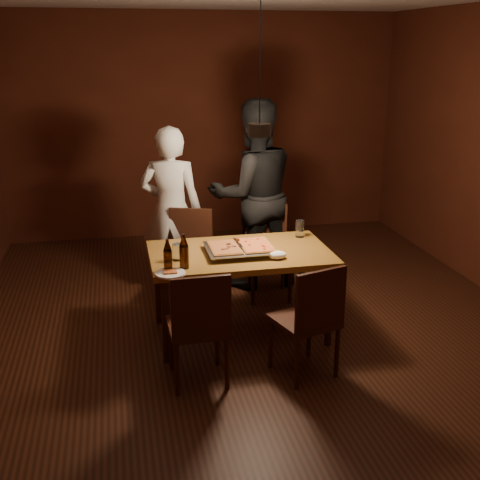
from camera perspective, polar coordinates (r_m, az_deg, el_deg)
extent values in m
plane|color=#3C1C10|center=(5.35, 1.66, -8.52)|extent=(6.00, 6.00, 0.00)
plane|color=#4E1E11|center=(7.80, -3.47, 10.67)|extent=(5.00, 0.00, 5.00)
plane|color=#4E1E11|center=(2.24, 20.48, -9.42)|extent=(5.00, 0.00, 5.00)
cube|color=#9C6927|center=(5.02, 0.00, -1.36)|extent=(1.50, 0.90, 0.05)
cylinder|color=#38190F|center=(4.74, -7.09, -7.64)|extent=(0.06, 0.06, 0.70)
cylinder|color=#38190F|center=(5.00, 8.46, -6.25)|extent=(0.06, 0.06, 0.70)
cylinder|color=#38190F|center=(5.41, -7.79, -4.31)|extent=(0.06, 0.06, 0.70)
cylinder|color=#38190F|center=(5.65, 5.90, -3.26)|extent=(0.06, 0.06, 0.70)
cube|color=#38190F|center=(5.76, -5.02, -1.95)|extent=(0.54, 0.54, 0.04)
cube|color=#38190F|center=(5.86, -4.67, 0.88)|extent=(0.40, 0.17, 0.45)
cube|color=#38190F|center=(5.88, 2.74, -1.50)|extent=(0.45, 0.45, 0.04)
cube|color=#38190F|center=(5.98, 2.47, 1.28)|extent=(0.42, 0.07, 0.45)
cube|color=#38190F|center=(4.44, -4.05, -8.23)|extent=(0.43, 0.43, 0.04)
cube|color=#38190F|center=(4.17, -3.70, -6.40)|extent=(0.42, 0.04, 0.45)
cube|color=#38190F|center=(4.55, 6.11, -7.62)|extent=(0.52, 0.52, 0.04)
cube|color=#38190F|center=(4.31, 7.66, -5.67)|extent=(0.41, 0.15, 0.45)
cube|color=silver|center=(4.97, -0.04, -0.98)|extent=(0.58, 0.49, 0.05)
cube|color=maroon|center=(4.93, -1.45, -0.72)|extent=(0.24, 0.38, 0.02)
cube|color=gold|center=(4.99, 1.52, -0.47)|extent=(0.26, 0.40, 0.02)
cylinder|color=black|center=(4.60, -6.85, -1.94)|extent=(0.07, 0.07, 0.16)
cone|color=black|center=(4.56, -6.91, -0.47)|extent=(0.07, 0.07, 0.09)
cylinder|color=black|center=(4.63, -5.32, -1.65)|extent=(0.07, 0.07, 0.18)
cone|color=black|center=(4.59, -5.37, -0.03)|extent=(0.07, 0.07, 0.10)
cylinder|color=silver|center=(4.82, -5.95, -1.13)|extent=(0.08, 0.08, 0.13)
cylinder|color=silver|center=(5.39, 5.69, 1.07)|extent=(0.07, 0.07, 0.15)
cylinder|color=white|center=(4.54, -6.64, -3.16)|extent=(0.23, 0.23, 0.02)
cube|color=gold|center=(4.54, -6.65, -3.00)|extent=(0.10, 0.08, 0.01)
ellipsoid|color=white|center=(4.84, 3.55, -1.42)|extent=(0.15, 0.12, 0.06)
imported|color=silver|center=(5.98, -6.54, 2.81)|extent=(0.69, 0.54, 1.67)
imported|color=black|center=(6.06, 1.29, 4.29)|extent=(0.98, 0.80, 1.91)
cylinder|color=black|center=(4.83, 1.85, 10.40)|extent=(0.18, 0.18, 0.10)
cylinder|color=black|center=(4.79, 1.92, 16.93)|extent=(0.01, 0.01, 1.00)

